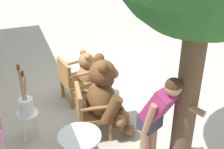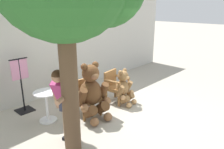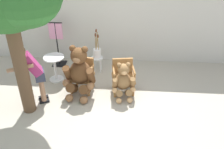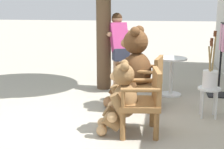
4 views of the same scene
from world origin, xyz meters
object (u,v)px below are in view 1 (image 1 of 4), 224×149
(wooden_chair_right, at_px, (74,79))
(teddy_bear_large, at_px, (106,97))
(teddy_bear_small, at_px, (88,75))
(wooden_chair_left, at_px, (90,110))
(person_visitor, at_px, (158,114))
(white_stool, at_px, (28,119))
(brush_bucket, at_px, (26,104))

(wooden_chair_right, height_order, teddy_bear_large, teddy_bear_large)
(wooden_chair_right, bearing_deg, teddy_bear_small, -86.51)
(wooden_chair_left, height_order, person_visitor, person_visitor)
(person_visitor, bearing_deg, wooden_chair_right, 16.89)
(wooden_chair_right, distance_m, teddy_bear_small, 0.29)
(teddy_bear_large, xyz_separation_m, white_stool, (0.29, 1.19, -0.30))
(teddy_bear_large, distance_m, brush_bucket, 1.22)
(teddy_bear_small, distance_m, white_stool, 1.47)
(brush_bucket, bearing_deg, teddy_bear_large, -103.55)
(person_visitor, height_order, white_stool, person_visitor)
(teddy_bear_small, distance_m, person_visitor, 2.14)
(white_stool, bearing_deg, wooden_chair_left, -105.92)
(brush_bucket, bearing_deg, white_stool, 173.16)
(teddy_bear_small, bearing_deg, wooden_chair_right, 93.49)
(teddy_bear_large, height_order, white_stool, teddy_bear_large)
(teddy_bear_small, height_order, white_stool, teddy_bear_small)
(teddy_bear_large, bearing_deg, brush_bucket, 76.45)
(wooden_chair_left, height_order, teddy_bear_small, teddy_bear_small)
(white_stool, bearing_deg, person_visitor, -129.23)
(teddy_bear_large, xyz_separation_m, teddy_bear_small, (1.09, -0.04, -0.18))
(white_stool, relative_size, brush_bucket, 0.54)
(teddy_bear_large, xyz_separation_m, person_visitor, (-0.99, -0.37, 0.25))
(white_stool, bearing_deg, teddy_bear_large, -103.53)
(person_visitor, height_order, brush_bucket, person_visitor)
(wooden_chair_left, relative_size, brush_bucket, 1.01)
(person_visitor, distance_m, white_stool, 2.08)
(teddy_bear_large, bearing_deg, wooden_chair_right, 13.30)
(wooden_chair_left, relative_size, teddy_bear_large, 0.64)
(wooden_chair_right, distance_m, person_visitor, 2.19)
(wooden_chair_left, xyz_separation_m, wooden_chair_right, (1.05, -0.00, 0.00))
(wooden_chair_right, bearing_deg, white_stool, 130.02)
(white_stool, xyz_separation_m, brush_bucket, (0.00, -0.00, 0.27))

